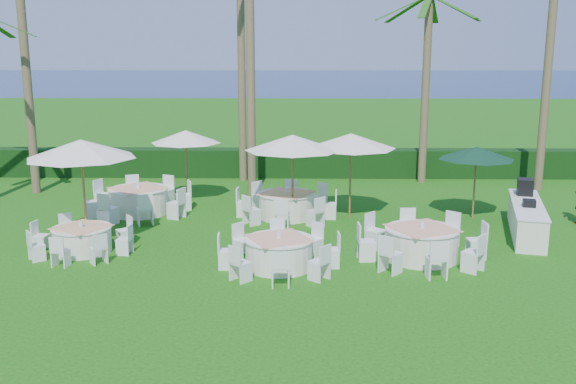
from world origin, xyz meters
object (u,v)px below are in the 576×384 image
banquet_table_a (82,239)px  banquet_table_c (422,243)px  banquet_table_e (287,204)px  umbrella_green (476,153)px  banquet_table_b (279,252)px  banquet_table_d (139,200)px  buffet_table (526,218)px  umbrella_b (293,143)px  umbrella_a (81,149)px  umbrella_c (186,137)px  umbrella_d (351,141)px

banquet_table_a → banquet_table_c: bearing=-2.8°
banquet_table_e → umbrella_green: size_ratio=1.36×
banquet_table_b → umbrella_green: size_ratio=1.26×
banquet_table_d → umbrella_green: 11.22m
buffet_table → umbrella_b: bearing=170.1°
banquet_table_d → umbrella_green: size_ratio=1.41×
banquet_table_a → umbrella_b: (5.68, 3.21, 2.20)m
banquet_table_b → buffet_table: (7.27, 3.16, 0.10)m
banquet_table_d → umbrella_b: (5.19, -1.07, 2.11)m
banquet_table_e → umbrella_green: 6.34m
umbrella_a → umbrella_c: 5.64m
banquet_table_b → umbrella_d: (2.16, 5.06, 2.13)m
umbrella_b → banquet_table_a: bearing=-150.5°
banquet_table_b → banquet_table_c: bearing=11.2°
banquet_table_e → banquet_table_d: bearing=175.1°
banquet_table_b → banquet_table_d: banquet_table_d is taller
umbrella_c → umbrella_green: size_ratio=1.07×
banquet_table_d → umbrella_d: size_ratio=1.18×
umbrella_b → umbrella_c: umbrella_b is taller
banquet_table_d → umbrella_a: size_ratio=1.13×
banquet_table_c → umbrella_b: 5.44m
umbrella_green → umbrella_b: bearing=-173.7°
buffet_table → umbrella_a: bearing=-174.6°
banquet_table_c → banquet_table_b: bearing=-168.8°
umbrella_c → banquet_table_e: bearing=-31.3°
umbrella_green → banquet_table_e: bearing=-179.9°
umbrella_a → buffet_table: bearing=5.4°
umbrella_b → umbrella_d: 1.99m
banquet_table_c → umbrella_c: bearing=138.2°
banquet_table_e → banquet_table_b: bearing=-91.0°
banquet_table_e → umbrella_a: bearing=-151.3°
umbrella_b → umbrella_d: size_ratio=1.04×
umbrella_green → umbrella_d: bearing=179.6°
banquet_table_e → umbrella_c: umbrella_c is taller
umbrella_d → umbrella_green: (4.03, -0.03, -0.38)m
umbrella_a → umbrella_c: umbrella_a is taller
umbrella_c → buffet_table: bearing=-20.6°
banquet_table_b → umbrella_b: bearing=86.2°
umbrella_c → umbrella_green: bearing=-12.7°
umbrella_b → buffet_table: size_ratio=0.72×
banquet_table_a → umbrella_b: 6.88m
umbrella_d → umbrella_green: size_ratio=1.19×
banquet_table_a → buffet_table: (12.66, 1.99, 0.14)m
banquet_table_b → umbrella_b: 4.90m
umbrella_green → umbrella_c: bearing=167.3°
banquet_table_e → buffet_table: buffet_table is taller
umbrella_a → umbrella_d: 8.28m
umbrella_b → umbrella_green: (5.90, 0.65, -0.41)m
banquet_table_c → umbrella_c: (-7.28, 6.49, 1.93)m
umbrella_a → buffet_table: size_ratio=0.73×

